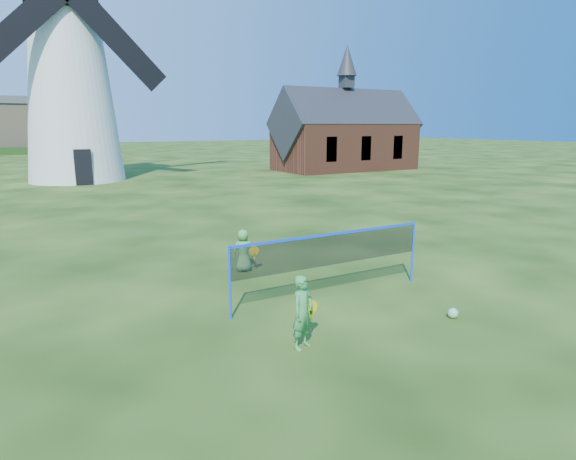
% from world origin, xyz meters
% --- Properties ---
extents(ground, '(220.00, 220.00, 0.00)m').
position_xyz_m(ground, '(0.00, 0.00, 0.00)').
color(ground, black).
rests_on(ground, ground).
extents(windmill, '(12.59, 6.47, 18.79)m').
position_xyz_m(windmill, '(-1.14, 28.65, 6.81)').
color(windmill, white).
rests_on(windmill, ground).
extents(chapel, '(12.63, 6.12, 10.68)m').
position_xyz_m(chapel, '(20.82, 26.47, 3.00)').
color(chapel, brown).
rests_on(chapel, ground).
extents(badminton_net, '(5.05, 0.05, 1.55)m').
position_xyz_m(badminton_net, '(0.79, -0.45, 1.14)').
color(badminton_net, blue).
rests_on(badminton_net, ground).
extents(player_girl, '(0.71, 0.49, 1.35)m').
position_xyz_m(player_girl, '(-1.11, -2.33, 0.67)').
color(player_girl, '#3B9347').
rests_on(player_girl, ground).
extents(player_boy, '(0.68, 0.48, 1.17)m').
position_xyz_m(player_boy, '(-0.06, 2.50, 0.58)').
color(player_boy, '#4E9E4C').
rests_on(player_boy, ground).
extents(play_ball, '(0.22, 0.22, 0.22)m').
position_xyz_m(play_ball, '(2.32, -2.70, 0.11)').
color(play_ball, green).
rests_on(play_ball, ground).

